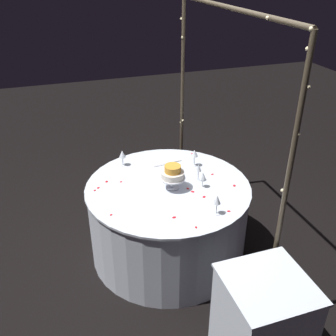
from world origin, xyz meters
The scene contains 29 objects.
ground_plane centered at (0.00, 0.00, 0.00)m, with size 12.00×12.00×0.00m, color black.
decorative_arch centered at (0.00, 0.48, 1.42)m, with size 1.98×0.06×2.18m.
main_table centered at (0.00, 0.00, 0.37)m, with size 1.45×1.45×0.73m.
side_table centered at (1.28, 0.23, 0.37)m, with size 0.53×0.53×0.74m.
tiered_cake centered at (0.05, 0.03, 0.88)m, with size 0.22×0.22×0.22m.
wine_glass_0 centered at (0.00, 0.28, 0.85)m, with size 0.06×0.06×0.17m.
wine_glass_1 centered at (0.11, 0.28, 0.84)m, with size 0.06×0.06×0.15m.
wine_glass_2 centered at (-0.27, 0.35, 0.86)m, with size 0.07×0.07×0.17m.
wine_glass_3 centered at (0.51, 0.23, 0.86)m, with size 0.06×0.06×0.17m.
wine_glass_4 centered at (-0.49, -0.29, 0.85)m, with size 0.06×0.06×0.16m.
cake_knife centered at (-0.39, 0.14, 0.74)m, with size 0.06×0.30×0.01m.
rose_petal_0 centered at (0.16, 0.17, 0.74)m, with size 0.04×0.03×0.00m, color red.
rose_petal_1 centered at (-0.15, -0.59, 0.74)m, with size 0.03×0.02×0.00m, color red.
rose_petal_2 centered at (0.46, -0.10, 0.74)m, with size 0.03×0.02×0.00m, color red.
rose_petal_3 centered at (0.19, 0.55, 0.74)m, with size 0.03×0.02×0.00m, color red.
rose_petal_4 centered at (-0.19, -0.38, 0.74)m, with size 0.03×0.02×0.00m, color red.
rose_petal_5 centered at (0.62, 0.01, 0.74)m, with size 0.02×0.02×0.00m, color red.
rose_petal_6 centered at (-0.12, -0.62, 0.74)m, with size 0.02×0.02×0.00m, color red.
rose_petal_7 centered at (0.52, 0.33, 0.74)m, with size 0.03×0.02×0.00m, color red.
rose_petal_8 centered at (-0.19, 0.09, 0.74)m, with size 0.03×0.02×0.00m, color red.
rose_petal_9 centered at (-0.28, 0.07, 0.74)m, with size 0.04×0.03×0.00m, color red.
rose_petal_10 centered at (-0.21, 0.03, 0.74)m, with size 0.03×0.02×0.00m, color red.
rose_petal_11 centered at (-0.14, 0.09, 0.74)m, with size 0.03×0.02×0.00m, color red.
rose_petal_12 centered at (-0.06, 0.45, 0.74)m, with size 0.03×0.02×0.00m, color red.
rose_petal_13 centered at (-0.24, -0.50, 0.74)m, with size 0.03×0.02×0.00m, color red.
rose_petal_14 centered at (0.10, 0.15, 0.74)m, with size 0.03×0.02×0.00m, color red.
rose_petal_15 centered at (0.27, -0.56, 0.74)m, with size 0.02×0.02×0.00m, color red.
rose_petal_16 centered at (0.27, 0.23, 0.74)m, with size 0.03×0.02×0.00m, color red.
rose_petal_17 centered at (-0.51, 0.43, 0.74)m, with size 0.03×0.02×0.00m, color red.
Camera 1 is at (2.70, -0.90, 2.49)m, focal length 40.87 mm.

